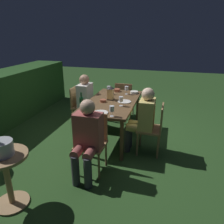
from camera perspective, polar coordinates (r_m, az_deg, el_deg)
name	(u,v)px	position (r m, az deg, el deg)	size (l,w,h in m)	color
ground_plane	(112,137)	(4.38, 0.00, -6.52)	(16.00, 16.00, 0.00)	#26471E
dining_table	(112,104)	(4.10, 0.00, 2.21)	(1.68, 0.89, 0.76)	brown
chair_side_right_b	(80,104)	(4.78, -8.48, 1.98)	(0.42, 0.40, 0.87)	#937047
person_in_cream	(88,99)	(4.66, -6.37, 3.55)	(0.38, 0.47, 1.15)	white
chair_head_far	(124,98)	(5.18, 3.24, 3.63)	(0.40, 0.42, 0.87)	#937047
chair_side_left_a	(154,127)	(3.70, 11.00, -3.88)	(0.42, 0.40, 0.87)	#937047
person_in_mustard	(143,117)	(3.66, 8.12, -1.41)	(0.38, 0.47, 1.15)	tan
chair_head_near	(92,140)	(3.24, -5.23, -7.32)	(0.40, 0.42, 0.87)	#937047
person_in_rust	(87,136)	(3.01, -6.63, -6.43)	(0.48, 0.38, 1.15)	#9E4C47
lantern_centerpiece	(111,92)	(4.12, -0.40, 5.27)	(0.15, 0.15, 0.27)	black
green_bottle_on_table	(82,103)	(3.65, -8.03, 2.39)	(0.07, 0.07, 0.29)	#144723
wine_glass_a	(109,89)	(4.50, -0.84, 6.19)	(0.08, 0.08, 0.17)	silver
wine_glass_b	(127,89)	(4.50, 3.85, 6.16)	(0.08, 0.08, 0.17)	silver
wine_glass_c	(121,100)	(3.77, 2.39, 3.31)	(0.08, 0.08, 0.17)	silver
wine_glass_d	(112,109)	(3.30, -0.04, 0.76)	(0.08, 0.08, 0.17)	silver
plate_a	(124,102)	(4.02, 3.29, 2.76)	(0.25, 0.25, 0.01)	silver
plate_b	(101,113)	(3.47, -3.01, -0.16)	(0.24, 0.24, 0.01)	silver
bowl_olives	(134,92)	(4.60, 5.87, 5.22)	(0.16, 0.16, 0.05)	silver
bowl_bread	(117,90)	(4.72, 1.27, 5.81)	(0.15, 0.15, 0.06)	#9E5138
bowl_salad	(103,101)	(4.01, -2.41, 3.01)	(0.11, 0.11, 0.05)	#9E5138
side_table	(6,172)	(2.88, -26.13, -14.06)	(0.54, 0.54, 0.69)	#9E7A51
ice_bucket	(1,147)	(2.71, -27.26, -8.31)	(0.26, 0.26, 0.34)	#B2B7BF
hedge_backdrop	(0,99)	(5.42, -27.54, 2.95)	(4.49, 0.82, 1.13)	#234C1E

